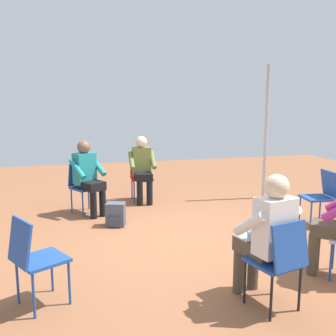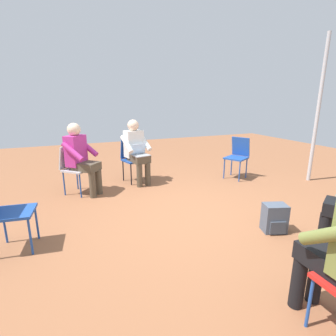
{
  "view_description": "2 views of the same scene",
  "coord_description": "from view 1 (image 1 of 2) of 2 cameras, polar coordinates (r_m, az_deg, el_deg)",
  "views": [
    {
      "loc": [
        -4.67,
        1.5,
        1.84
      ],
      "look_at": [
        0.36,
        0.12,
        0.94
      ],
      "focal_mm": 40.0,
      "sensor_mm": 36.0,
      "label": 1
    },
    {
      "loc": [
        3.08,
        -1.57,
        1.64
      ],
      "look_at": [
        -0.24,
        -0.19,
        0.67
      ],
      "focal_mm": 28.0,
      "sensor_mm": 36.0,
      "label": 2
    }
  ],
  "objects": [
    {
      "name": "chair_northwest",
      "position": [
        3.64,
        -19.77,
        -12.46
      ],
      "size": [
        0.55,
        0.57,
        0.85
      ],
      "rotation": [
        0.0,
        0.0,
        -2.64
      ],
      "color": "#1E4799",
      "rests_on": "ground"
    },
    {
      "name": "chair_west",
      "position": [
        3.52,
        16.6,
        -13.09
      ],
      "size": [
        0.51,
        0.48,
        0.85
      ],
      "rotation": [
        0.0,
        0.0,
        -1.34
      ],
      "color": "#1E4799",
      "rests_on": "ground"
    },
    {
      "name": "chair_east",
      "position": [
        7.21,
        -4.12,
        -0.97
      ],
      "size": [
        0.46,
        0.42,
        0.85
      ],
      "rotation": [
        0.0,
        0.0,
        1.52
      ],
      "color": "red",
      "rests_on": "ground"
    },
    {
      "name": "chair_south",
      "position": [
        6.11,
        22.34,
        -3.66
      ],
      "size": [
        0.45,
        0.48,
        0.85
      ],
      "rotation": [
        0.0,
        0.0,
        -0.13
      ],
      "color": "#1E4799",
      "rests_on": "ground"
    },
    {
      "name": "person_with_laptop",
      "position": [
        3.56,
        14.8,
        -9.33
      ],
      "size": [
        0.58,
        0.57,
        1.24
      ],
      "rotation": [
        0.0,
        0.0,
        -1.34
      ],
      "color": "#4C4233",
      "rests_on": "ground"
    },
    {
      "name": "chair_northeast",
      "position": [
        6.51,
        -12.86,
        -2.37
      ],
      "size": [
        0.57,
        0.56,
        0.85
      ],
      "rotation": [
        0.0,
        0.0,
        2.1
      ],
      "color": "#1E4799",
      "rests_on": "ground"
    },
    {
      "name": "backpack_near_laptop_user",
      "position": [
        5.78,
        -7.97,
        -7.23
      ],
      "size": [
        0.3,
        0.33,
        0.36
      ],
      "rotation": [
        0.0,
        0.0,
        4.38
      ],
      "color": "#475160",
      "rests_on": "ground"
    },
    {
      "name": "tent_pole_far",
      "position": [
        7.44,
        14.7,
        5.18
      ],
      "size": [
        0.07,
        0.07,
        2.56
      ],
      "primitive_type": "cylinder",
      "color": "#B2B2B7",
      "rests_on": "ground"
    },
    {
      "name": "person_in_teal",
      "position": [
        6.33,
        -12.11,
        -0.85
      ],
      "size": [
        0.63,
        0.62,
        1.24
      ],
      "rotation": [
        0.0,
        0.0,
        2.1
      ],
      "color": "black",
      "rests_on": "ground"
    },
    {
      "name": "person_in_olive",
      "position": [
        7.01,
        -3.95,
        0.37
      ],
      "size": [
        0.54,
        0.51,
        1.24
      ],
      "rotation": [
        0.0,
        0.0,
        1.52
      ],
      "color": "black",
      "rests_on": "ground"
    },
    {
      "name": "ground_plane",
      "position": [
        5.24,
        2.35,
        -10.76
      ],
      "size": [
        14.0,
        14.0,
        0.0
      ],
      "primitive_type": "plane",
      "color": "brown"
    }
  ]
}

